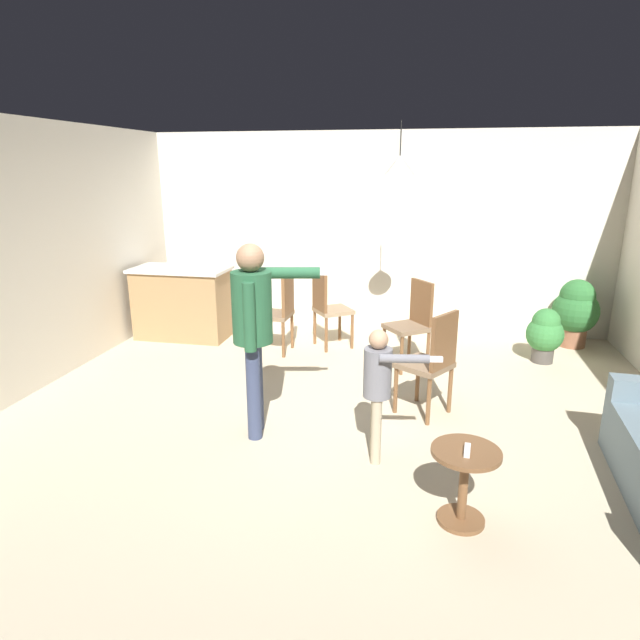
{
  "coord_description": "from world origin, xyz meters",
  "views": [
    {
      "loc": [
        0.73,
        -4.28,
        2.23
      ],
      "look_at": [
        -0.12,
        -0.08,
        1.0
      ],
      "focal_mm": 30.02,
      "sensor_mm": 36.0,
      "label": 1
    }
  ],
  "objects_px": {
    "dining_chair_centre_back": "(279,310)",
    "spare_remote_on_table": "(467,450)",
    "person_child": "(379,381)",
    "potted_plant_by_wall": "(576,310)",
    "kitchen_counter": "(183,303)",
    "potted_plant_corner": "(545,333)",
    "dining_chair_by_counter": "(412,321)",
    "person_adult": "(254,320)",
    "dining_chair_spare": "(328,306)",
    "dining_chair_near_wall": "(432,360)",
    "side_table_by_couch": "(464,477)"
  },
  "relations": [
    {
      "from": "dining_chair_centre_back",
      "to": "spare_remote_on_table",
      "type": "xyz_separation_m",
      "value": [
        2.05,
        -3.02,
        -0.01
      ]
    },
    {
      "from": "person_child",
      "to": "potted_plant_by_wall",
      "type": "xyz_separation_m",
      "value": [
        2.19,
        3.29,
        -0.19
      ]
    },
    {
      "from": "kitchen_counter",
      "to": "dining_chair_centre_back",
      "type": "distance_m",
      "value": 1.48
    },
    {
      "from": "spare_remote_on_table",
      "to": "potted_plant_corner",
      "type": "bearing_deg",
      "value": 71.68
    },
    {
      "from": "dining_chair_by_counter",
      "to": "dining_chair_centre_back",
      "type": "xyz_separation_m",
      "value": [
        -1.62,
        0.17,
        0.0
      ]
    },
    {
      "from": "spare_remote_on_table",
      "to": "potted_plant_by_wall",
      "type": "bearing_deg",
      "value": 68.47
    },
    {
      "from": "person_adult",
      "to": "dining_chair_spare",
      "type": "relative_size",
      "value": 1.65
    },
    {
      "from": "person_adult",
      "to": "dining_chair_centre_back",
      "type": "bearing_deg",
      "value": 178.45
    },
    {
      "from": "kitchen_counter",
      "to": "dining_chair_near_wall",
      "type": "distance_m",
      "value": 3.72
    },
    {
      "from": "dining_chair_near_wall",
      "to": "potted_plant_by_wall",
      "type": "distance_m",
      "value": 3.0
    },
    {
      "from": "side_table_by_couch",
      "to": "potted_plant_corner",
      "type": "height_order",
      "value": "potted_plant_corner"
    },
    {
      "from": "person_adult",
      "to": "person_child",
      "type": "height_order",
      "value": "person_adult"
    },
    {
      "from": "dining_chair_centre_back",
      "to": "potted_plant_by_wall",
      "type": "distance_m",
      "value": 3.76
    },
    {
      "from": "person_child",
      "to": "dining_chair_centre_back",
      "type": "xyz_separation_m",
      "value": [
        -1.44,
        2.32,
        -0.12
      ]
    },
    {
      "from": "kitchen_counter",
      "to": "potted_plant_corner",
      "type": "xyz_separation_m",
      "value": [
        4.58,
        -0.06,
        -0.12
      ]
    },
    {
      "from": "person_child",
      "to": "dining_chair_near_wall",
      "type": "distance_m",
      "value": 0.98
    },
    {
      "from": "person_child",
      "to": "potted_plant_corner",
      "type": "xyz_separation_m",
      "value": [
        1.71,
        2.59,
        -0.31
      ]
    },
    {
      "from": "dining_chair_by_counter",
      "to": "spare_remote_on_table",
      "type": "relative_size",
      "value": 7.69
    },
    {
      "from": "dining_chair_spare",
      "to": "potted_plant_corner",
      "type": "distance_m",
      "value": 2.6
    },
    {
      "from": "kitchen_counter",
      "to": "potted_plant_corner",
      "type": "height_order",
      "value": "kitchen_counter"
    },
    {
      "from": "person_adult",
      "to": "dining_chair_near_wall",
      "type": "distance_m",
      "value": 1.66
    },
    {
      "from": "potted_plant_corner",
      "to": "potted_plant_by_wall",
      "type": "relative_size",
      "value": 0.75
    },
    {
      "from": "person_adult",
      "to": "potted_plant_by_wall",
      "type": "relative_size",
      "value": 1.89
    },
    {
      "from": "side_table_by_couch",
      "to": "dining_chair_spare",
      "type": "relative_size",
      "value": 0.52
    },
    {
      "from": "person_adult",
      "to": "kitchen_counter",
      "type": "bearing_deg",
      "value": -155.08
    },
    {
      "from": "dining_chair_spare",
      "to": "spare_remote_on_table",
      "type": "relative_size",
      "value": 7.69
    },
    {
      "from": "potted_plant_corner",
      "to": "person_child",
      "type": "bearing_deg",
      "value": -123.36
    },
    {
      "from": "person_adult",
      "to": "potted_plant_by_wall",
      "type": "bearing_deg",
      "value": 121.32
    },
    {
      "from": "dining_chair_by_counter",
      "to": "dining_chair_centre_back",
      "type": "relative_size",
      "value": 1.0
    },
    {
      "from": "spare_remote_on_table",
      "to": "person_adult",
      "type": "bearing_deg",
      "value": 150.86
    },
    {
      "from": "potted_plant_corner",
      "to": "spare_remote_on_table",
      "type": "xyz_separation_m",
      "value": [
        -1.09,
        -3.29,
        0.18
      ]
    },
    {
      "from": "side_table_by_couch",
      "to": "dining_chair_centre_back",
      "type": "height_order",
      "value": "dining_chair_centre_back"
    },
    {
      "from": "person_adult",
      "to": "dining_chair_near_wall",
      "type": "relative_size",
      "value": 1.65
    },
    {
      "from": "dining_chair_by_counter",
      "to": "potted_plant_by_wall",
      "type": "bearing_deg",
      "value": -97.99
    },
    {
      "from": "dining_chair_spare",
      "to": "potted_plant_corner",
      "type": "relative_size",
      "value": 1.53
    },
    {
      "from": "potted_plant_corner",
      "to": "spare_remote_on_table",
      "type": "relative_size",
      "value": 5.01
    },
    {
      "from": "potted_plant_corner",
      "to": "kitchen_counter",
      "type": "bearing_deg",
      "value": 179.19
    },
    {
      "from": "kitchen_counter",
      "to": "potted_plant_corner",
      "type": "bearing_deg",
      "value": -0.81
    },
    {
      "from": "potted_plant_by_wall",
      "to": "dining_chair_centre_back",
      "type": "bearing_deg",
      "value": -164.96
    },
    {
      "from": "potted_plant_corner",
      "to": "potted_plant_by_wall",
      "type": "bearing_deg",
      "value": 55.29
    },
    {
      "from": "side_table_by_couch",
      "to": "person_child",
      "type": "relative_size",
      "value": 0.49
    },
    {
      "from": "dining_chair_near_wall",
      "to": "potted_plant_corner",
      "type": "xyz_separation_m",
      "value": [
        1.31,
        1.7,
        -0.19
      ]
    },
    {
      "from": "person_adult",
      "to": "dining_chair_near_wall",
      "type": "xyz_separation_m",
      "value": [
        1.45,
        0.65,
        -0.48
      ]
    },
    {
      "from": "dining_chair_centre_back",
      "to": "spare_remote_on_table",
      "type": "relative_size",
      "value": 7.69
    },
    {
      "from": "potted_plant_by_wall",
      "to": "spare_remote_on_table",
      "type": "distance_m",
      "value": 4.29
    },
    {
      "from": "person_adult",
      "to": "spare_remote_on_table",
      "type": "distance_m",
      "value": 1.97
    },
    {
      "from": "dining_chair_near_wall",
      "to": "potted_plant_by_wall",
      "type": "xyz_separation_m",
      "value": [
        1.79,
        2.4,
        -0.06
      ]
    },
    {
      "from": "side_table_by_couch",
      "to": "dining_chair_near_wall",
      "type": "xyz_separation_m",
      "value": [
        -0.22,
        1.55,
        0.22
      ]
    },
    {
      "from": "dining_chair_by_counter",
      "to": "potted_plant_corner",
      "type": "relative_size",
      "value": 1.53
    },
    {
      "from": "dining_chair_near_wall",
      "to": "dining_chair_centre_back",
      "type": "height_order",
      "value": "same"
    }
  ]
}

